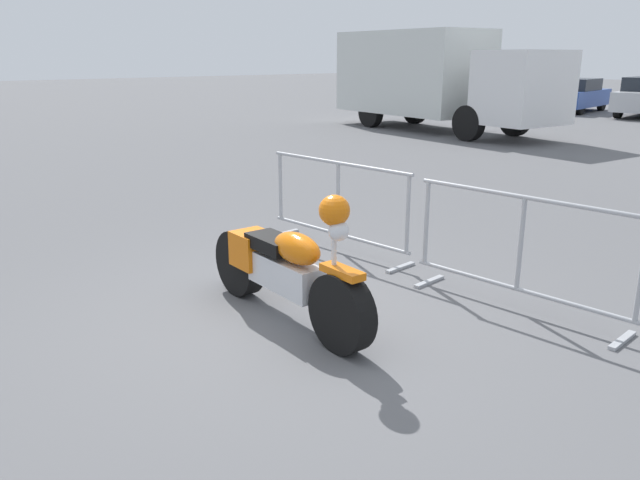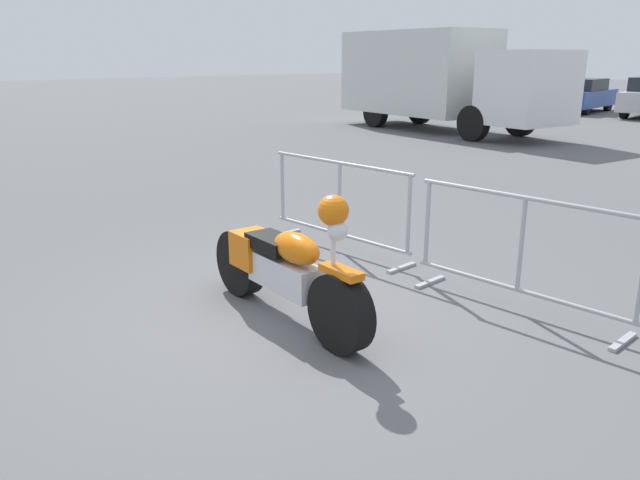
# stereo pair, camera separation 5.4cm
# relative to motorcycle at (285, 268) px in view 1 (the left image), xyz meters

# --- Properties ---
(ground_plane) EXTENTS (120.00, 120.00, 0.00)m
(ground_plane) POSITION_rel_motorcycle_xyz_m (0.00, -0.04, -0.47)
(ground_plane) COLOR #5B5B5E
(motorcycle) EXTENTS (2.19, 0.36, 1.24)m
(motorcycle) POSITION_rel_motorcycle_xyz_m (0.00, 0.00, 0.00)
(motorcycle) COLOR black
(motorcycle) RESTS_ON ground
(crowd_barrier_near) EXTENTS (2.15, 0.55, 1.07)m
(crowd_barrier_near) POSITION_rel_motorcycle_xyz_m (-1.20, 1.72, 0.08)
(crowd_barrier_near) COLOR #9EA0A5
(crowd_barrier_near) RESTS_ON ground
(crowd_barrier_far) EXTENTS (2.15, 0.55, 1.07)m
(crowd_barrier_far) POSITION_rel_motorcycle_xyz_m (1.20, 1.72, 0.08)
(crowd_barrier_far) COLOR #9EA0A5
(crowd_barrier_far) RESTS_ON ground
(box_truck) EXTENTS (7.91, 3.12, 2.98)m
(box_truck) POSITION_rel_motorcycle_xyz_m (-8.57, 12.38, 1.16)
(box_truck) COLOR silver
(box_truck) RESTS_ON ground
(parked_car_maroon) EXTENTS (2.21, 4.25, 1.38)m
(parked_car_maroon) POSITION_rel_motorcycle_xyz_m (-11.89, 22.20, 0.23)
(parked_car_maroon) COLOR maroon
(parked_car_maroon) RESTS_ON ground
(parked_car_blue) EXTENTS (2.16, 4.15, 1.34)m
(parked_car_blue) POSITION_rel_motorcycle_xyz_m (-8.92, 22.09, 0.21)
(parked_car_blue) COLOR #284799
(parked_car_blue) RESTS_ON ground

